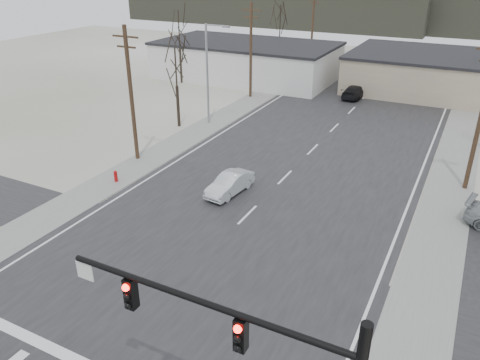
# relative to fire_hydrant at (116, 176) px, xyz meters

# --- Properties ---
(ground) EXTENTS (140.00, 140.00, 0.00)m
(ground) POSITION_rel_fire_hydrant_xyz_m (10.20, -8.00, -0.45)
(ground) COLOR white
(ground) RESTS_ON ground
(main_road) EXTENTS (18.00, 110.00, 0.05)m
(main_road) POSITION_rel_fire_hydrant_xyz_m (10.20, 7.00, -0.43)
(main_road) COLOR black
(main_road) RESTS_ON ground
(cross_road) EXTENTS (90.00, 10.00, 0.04)m
(cross_road) POSITION_rel_fire_hydrant_xyz_m (10.20, -8.00, -0.43)
(cross_road) COLOR black
(cross_road) RESTS_ON ground
(sidewalk_left) EXTENTS (3.00, 90.00, 0.06)m
(sidewalk_left) POSITION_rel_fire_hydrant_xyz_m (-0.40, 12.00, -0.42)
(sidewalk_left) COLOR gray
(sidewalk_left) RESTS_ON ground
(sidewalk_right) EXTENTS (3.00, 90.00, 0.06)m
(sidewalk_right) POSITION_rel_fire_hydrant_xyz_m (20.80, 12.00, -0.42)
(sidewalk_right) COLOR gray
(sidewalk_right) RESTS_ON ground
(fire_hydrant) EXTENTS (0.24, 0.24, 0.87)m
(fire_hydrant) POSITION_rel_fire_hydrant_xyz_m (0.00, 0.00, 0.00)
(fire_hydrant) COLOR #A50C0C
(fire_hydrant) RESTS_ON ground
(building_left_far) EXTENTS (22.30, 12.30, 4.50)m
(building_left_far) POSITION_rel_fire_hydrant_xyz_m (-5.80, 32.00, 1.80)
(building_left_far) COLOR silver
(building_left_far) RESTS_ON ground
(building_right_far) EXTENTS (26.30, 14.30, 4.30)m
(building_right_far) POSITION_rel_fire_hydrant_xyz_m (20.20, 36.00, 1.70)
(building_right_far) COLOR #B8AD8C
(building_right_far) RESTS_ON ground
(upole_left_b) EXTENTS (2.20, 0.30, 10.00)m
(upole_left_b) POSITION_rel_fire_hydrant_xyz_m (-1.30, 4.00, 4.77)
(upole_left_b) COLOR #473121
(upole_left_b) RESTS_ON ground
(upole_left_c) EXTENTS (2.20, 0.30, 10.00)m
(upole_left_c) POSITION_rel_fire_hydrant_xyz_m (-1.30, 24.00, 4.77)
(upole_left_c) COLOR #473121
(upole_left_c) RESTS_ON ground
(upole_left_d) EXTENTS (2.20, 0.30, 10.00)m
(upole_left_d) POSITION_rel_fire_hydrant_xyz_m (-1.30, 44.00, 4.77)
(upole_left_d) COLOR #473121
(upole_left_d) RESTS_ON ground
(streetlight_main) EXTENTS (2.40, 0.25, 9.00)m
(streetlight_main) POSITION_rel_fire_hydrant_xyz_m (-0.60, 14.00, 4.64)
(streetlight_main) COLOR gray
(streetlight_main) RESTS_ON ground
(tree_left_near) EXTENTS (3.30, 3.30, 7.35)m
(tree_left_near) POSITION_rel_fire_hydrant_xyz_m (-2.80, 12.00, 4.78)
(tree_left_near) COLOR black
(tree_left_near) RESTS_ON ground
(tree_left_far) EXTENTS (3.96, 3.96, 8.82)m
(tree_left_far) POSITION_rel_fire_hydrant_xyz_m (-3.80, 38.00, 5.83)
(tree_left_far) COLOR black
(tree_left_far) RESTS_ON ground
(tree_left_mid) EXTENTS (3.96, 3.96, 8.82)m
(tree_left_mid) POSITION_rel_fire_hydrant_xyz_m (-11.80, 26.00, 5.83)
(tree_left_mid) COLOR black
(tree_left_mid) RESTS_ON ground
(hill_left) EXTENTS (70.00, 18.00, 7.00)m
(hill_left) POSITION_rel_fire_hydrant_xyz_m (-24.80, 84.00, 3.05)
(hill_left) COLOR #333026
(hill_left) RESTS_ON ground
(sedan_crossing) EXTENTS (1.88, 4.16, 1.32)m
(sedan_crossing) POSITION_rel_fire_hydrant_xyz_m (7.87, 2.08, 0.26)
(sedan_crossing) COLOR #B7BEC2
(sedan_crossing) RESTS_ON main_road
(car_far_a) EXTENTS (2.28, 4.85, 1.37)m
(car_far_a) POSITION_rel_fire_hydrant_xyz_m (9.22, 28.84, 0.28)
(car_far_a) COLOR black
(car_far_a) RESTS_ON main_road
(car_far_b) EXTENTS (3.26, 4.91, 1.55)m
(car_far_b) POSITION_rel_fire_hydrant_xyz_m (3.88, 56.94, 0.37)
(car_far_b) COLOR black
(car_far_b) RESTS_ON main_road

